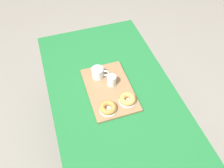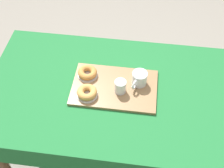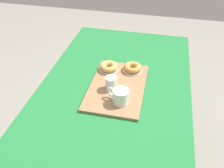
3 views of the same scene
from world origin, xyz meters
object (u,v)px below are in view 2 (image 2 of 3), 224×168
object	(u,v)px
serving_tray	(114,87)
tea_mug_left	(139,79)
sugar_donut_left	(87,73)
donut_plate_right	(87,95)
donut_plate_left	(88,75)
sugar_donut_right	(87,92)
water_glass_near	(120,87)
dining_table	(114,102)

from	to	relation	value
serving_tray	tea_mug_left	world-z (taller)	tea_mug_left
serving_tray	tea_mug_left	xyz separation A→B (m)	(-0.14, -0.04, 0.05)
sugar_donut_left	donut_plate_right	world-z (taller)	sugar_donut_left
donut_plate_left	tea_mug_left	bearing A→B (deg)	176.30
tea_mug_left	sugar_donut_right	bearing A→B (deg)	24.37
water_glass_near	sugar_donut_right	world-z (taller)	water_glass_near
serving_tray	donut_plate_left	size ratio (longest dim) A/B	4.10
serving_tray	sugar_donut_right	xyz separation A→B (m)	(0.14, 0.08, 0.03)
dining_table	tea_mug_left	bearing A→B (deg)	-156.17
dining_table	sugar_donut_right	world-z (taller)	sugar_donut_right
water_glass_near	serving_tray	bearing A→B (deg)	-36.65
dining_table	serving_tray	xyz separation A→B (m)	(0.00, -0.02, 0.11)
tea_mug_left	water_glass_near	distance (m)	0.12
donut_plate_left	sugar_donut_left	distance (m)	0.02
serving_tray	water_glass_near	world-z (taller)	water_glass_near
donut_plate_left	donut_plate_right	world-z (taller)	same
sugar_donut_right	serving_tray	bearing A→B (deg)	-149.28
serving_tray	tea_mug_left	size ratio (longest dim) A/B	3.88
tea_mug_left	sugar_donut_right	distance (m)	0.30
donut_plate_left	sugar_donut_right	world-z (taller)	sugar_donut_right
sugar_donut_right	tea_mug_left	bearing A→B (deg)	-155.63
sugar_donut_left	donut_plate_right	bearing A→B (deg)	99.59
dining_table	donut_plate_right	distance (m)	0.20
dining_table	sugar_donut_left	distance (m)	0.24
sugar_donut_left	donut_plate_right	distance (m)	0.15
serving_tray	donut_plate_left	xyz separation A→B (m)	(0.16, -0.06, 0.01)
dining_table	donut_plate_left	xyz separation A→B (m)	(0.16, -0.08, 0.13)
tea_mug_left	donut_plate_left	world-z (taller)	tea_mug_left
donut_plate_right	tea_mug_left	bearing A→B (deg)	-155.63
water_glass_near	sugar_donut_left	bearing A→B (deg)	-24.31
serving_tray	sugar_donut_left	distance (m)	0.18
serving_tray	water_glass_near	distance (m)	0.07
sugar_donut_left	dining_table	bearing A→B (deg)	154.47
dining_table	sugar_donut_left	world-z (taller)	sugar_donut_left
donut_plate_left	sugar_donut_right	size ratio (longest dim) A/B	1.05
tea_mug_left	water_glass_near	size ratio (longest dim) A/B	1.56
serving_tray	water_glass_near	bearing A→B (deg)	143.35
dining_table	sugar_donut_right	bearing A→B (deg)	24.89
serving_tray	water_glass_near	xyz separation A→B (m)	(-0.04, 0.03, 0.04)
dining_table	sugar_donut_right	size ratio (longest dim) A/B	13.29
serving_tray	donut_plate_left	distance (m)	0.17
serving_tray	donut_plate_right	size ratio (longest dim) A/B	4.10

